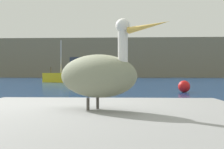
% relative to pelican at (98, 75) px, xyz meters
% --- Properties ---
extents(ground_plane, '(260.00, 260.00, 0.00)m').
position_rel_pelican_xyz_m(ground_plane, '(-0.85, 0.86, -0.90)').
color(ground_plane, navy).
extents(hillside_backdrop, '(140.00, 14.42, 9.94)m').
position_rel_pelican_xyz_m(hillside_backdrop, '(-0.85, 79.00, 4.07)').
color(hillside_backdrop, '#7F755B').
rests_on(hillside_backdrop, ground).
extents(pier_dock, '(3.15, 3.14, 0.55)m').
position_rel_pelican_xyz_m(pier_dock, '(-0.01, 0.01, -0.63)').
color(pier_dock, gray).
rests_on(pier_dock, ground).
extents(pelican, '(1.17, 0.95, 0.86)m').
position_rel_pelican_xyz_m(pelican, '(0.00, 0.00, 0.00)').
color(pelican, gray).
rests_on(pelican, pier_dock).
extents(fishing_boat_yellow, '(8.10, 5.43, 4.59)m').
position_rel_pelican_xyz_m(fishing_boat_yellow, '(-4.79, 28.86, -0.07)').
color(fishing_boat_yellow, yellow).
rests_on(fishing_boat_yellow, ground).
extents(mooring_buoy, '(0.59, 0.59, 0.59)m').
position_rel_pelican_xyz_m(mooring_buoy, '(3.06, 12.02, -0.61)').
color(mooring_buoy, red).
rests_on(mooring_buoy, ground).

